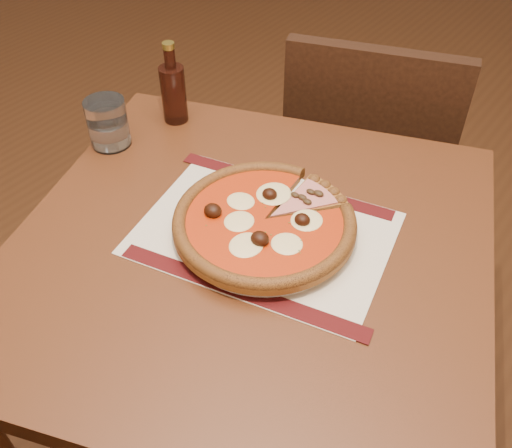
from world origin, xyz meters
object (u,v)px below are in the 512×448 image
(pizza, at_px, (264,221))
(bottle, at_px, (173,91))
(chair_far, at_px, (366,162))
(table, at_px, (249,283))
(water_glass, at_px, (108,123))
(plate, at_px, (264,229))

(pizza, height_order, bottle, bottle)
(chair_far, bearing_deg, table, 78.12)
(pizza, distance_m, water_glass, 0.41)
(water_glass, bearing_deg, chair_far, 61.00)
(table, bearing_deg, plate, 79.25)
(chair_far, relative_size, plate, 3.02)
(water_glass, xyz_separation_m, bottle, (0.04, 0.15, 0.02))
(pizza, xyz_separation_m, water_glass, (-0.41, 0.03, 0.02))
(chair_far, relative_size, bottle, 4.94)
(plate, relative_size, bottle, 1.64)
(chair_far, bearing_deg, bottle, 37.50)
(water_glass, bearing_deg, plate, -3.71)
(table, distance_m, plate, 0.12)
(chair_far, distance_m, pizza, 0.67)
(table, height_order, pizza, pizza)
(table, height_order, plate, plate)
(pizza, bearing_deg, water_glass, 176.28)
(plate, bearing_deg, bottle, 154.58)
(plate, xyz_separation_m, water_glass, (-0.41, 0.03, 0.04))
(bottle, bearing_deg, chair_far, 57.31)
(chair_far, bearing_deg, pizza, 79.19)
(table, xyz_separation_m, water_glass, (-0.41, 0.06, 0.15))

